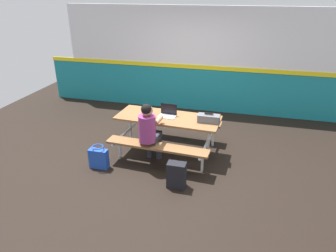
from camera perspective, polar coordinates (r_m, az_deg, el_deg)
ground_plane at (r=6.15m, az=0.35°, el=-4.79°), size 10.00×10.00×0.02m
accent_backdrop at (r=7.96m, az=4.79°, el=11.65°), size 8.00×0.14×2.60m
picnic_table_main at (r=5.90m, az=-0.00°, el=0.23°), size 2.00×1.66×0.74m
student_nearer at (r=5.42m, az=-3.56°, el=-0.57°), size 0.38×0.53×1.21m
laptop_silver at (r=5.85m, az=-0.04°, el=2.27°), size 0.33×0.24×0.22m
toolbox_grey at (r=5.63m, az=7.55°, el=1.40°), size 0.40×0.18×0.18m
backpack_dark at (r=5.03m, az=1.59°, el=-9.06°), size 0.30×0.22×0.44m
tote_bag_bright at (r=5.68m, az=-12.70°, el=-5.80°), size 0.34×0.21×0.43m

